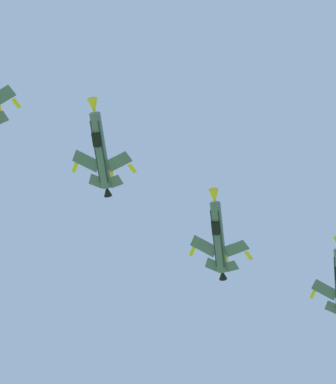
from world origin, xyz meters
name	(u,v)px	position (x,y,z in m)	size (l,w,h in m)	color
fighter_jet_right_wing	(100,149)	(-15.46, 41.58, 128.03)	(10.27, 15.91, 4.69)	#4C5666
fighter_jet_left_outer	(218,236)	(0.73, 58.37, 127.76)	(10.09, 15.91, 4.91)	#4C5666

